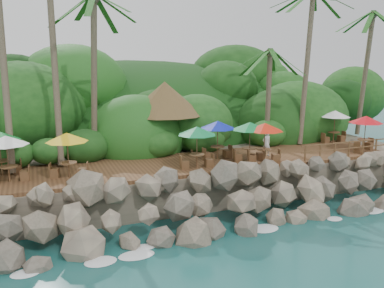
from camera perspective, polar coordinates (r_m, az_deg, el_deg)
name	(u,v)px	position (r m, az deg, el deg)	size (l,w,h in m)	color
ground	(237,237)	(20.36, 6.25, -12.72)	(140.00, 140.00, 0.00)	#19514F
land_base	(149,148)	(34.32, -6.03, -0.62)	(32.00, 25.20, 2.10)	gray
jungle_hill	(129,144)	(41.67, -8.71, 0.07)	(44.80, 28.00, 15.40)	#143811
seawall	(220,201)	(21.59, 3.87, -7.92)	(29.00, 4.00, 2.30)	gray
terrace	(192,163)	(24.79, 0.00, -2.71)	(26.00, 5.00, 0.20)	brown
jungle_foliage	(152,164)	(33.63, -5.54, -2.71)	(44.00, 16.00, 12.00)	#143811
foam_line	(234,234)	(20.59, 5.86, -12.33)	(25.20, 0.80, 0.06)	white
palapa	(165,98)	(27.58, -3.78, 6.33)	(5.22, 5.22, 4.60)	brown
dining_clusters	(203,130)	(24.17, 1.52, 1.93)	(24.47, 5.40, 2.38)	brown
railing	(356,147)	(28.10, 21.76, -0.35)	(8.30, 0.10, 1.00)	brown
waiter	(266,144)	(26.43, 10.27, 0.06)	(0.60, 0.39, 1.63)	silver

